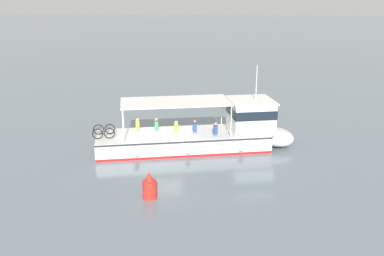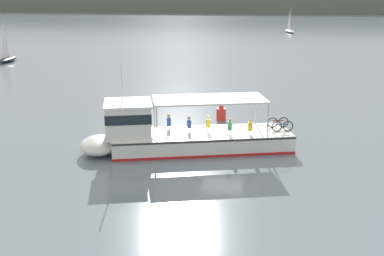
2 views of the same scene
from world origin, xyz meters
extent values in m
plane|color=slate|center=(0.00, 0.00, 0.00)|extent=(400.00, 400.00, 0.00)
cube|color=white|center=(-1.28, -0.49, 0.55)|extent=(11.26, 5.92, 1.10)
ellipsoid|color=white|center=(-7.26, -2.12, 0.55)|extent=(2.90, 3.42, 1.01)
cube|color=red|center=(-1.28, -0.49, 0.10)|extent=(11.27, 5.96, 0.16)
cube|color=#2D2D33|center=(-1.28, -0.49, 1.02)|extent=(11.28, 5.98, 0.10)
cube|color=white|center=(-5.52, -1.64, 2.05)|extent=(3.22, 3.31, 1.90)
cube|color=#19232D|center=(-5.52, -1.64, 2.38)|extent=(3.28, 3.38, 0.56)
cube|color=white|center=(-5.52, -1.64, 3.06)|extent=(3.42, 3.50, 0.12)
cube|color=white|center=(-0.84, -0.37, 3.15)|extent=(7.24, 4.60, 0.10)
cylinder|color=silver|center=(-3.62, -2.54, 2.10)|extent=(0.08, 0.08, 2.00)
cylinder|color=silver|center=(-4.33, 0.09, 2.10)|extent=(0.08, 0.08, 2.00)
cylinder|color=silver|center=(2.65, -0.83, 2.10)|extent=(0.08, 0.08, 2.00)
cylinder|color=silver|center=(1.94, 1.80, 2.10)|extent=(0.08, 0.08, 2.00)
cylinder|color=silver|center=(-5.81, -1.72, 4.22)|extent=(0.06, 0.06, 2.20)
sphere|color=white|center=(-5.02, 0.34, 0.50)|extent=(0.36, 0.36, 0.36)
sphere|color=white|center=(-1.84, 1.20, 0.50)|extent=(0.36, 0.36, 0.36)
sphere|color=white|center=(1.15, 2.02, 0.50)|extent=(0.36, 0.36, 0.36)
torus|color=black|center=(3.23, 0.27, 1.43)|extent=(0.65, 0.23, 0.66)
torus|color=black|center=(3.91, 0.46, 1.43)|extent=(0.65, 0.23, 0.66)
cylinder|color=#1E478C|center=(3.57, 0.37, 1.55)|extent=(0.69, 0.24, 0.06)
torus|color=black|center=(3.00, 1.14, 1.43)|extent=(0.65, 0.23, 0.66)
torus|color=black|center=(3.67, 1.33, 1.43)|extent=(0.65, 0.23, 0.66)
cylinder|color=maroon|center=(3.33, 1.23, 1.55)|extent=(0.69, 0.24, 0.06)
cube|color=yellow|center=(1.61, -0.40, 1.56)|extent=(0.30, 0.37, 0.52)
sphere|color=beige|center=(1.61, -0.40, 1.93)|extent=(0.20, 0.20, 0.20)
cube|color=#338C4C|center=(0.41, -0.46, 1.56)|extent=(0.30, 0.37, 0.52)
sphere|color=#9E7051|center=(0.41, -0.46, 1.93)|extent=(0.20, 0.20, 0.20)
cube|color=yellow|center=(-0.94, 0.00, 1.56)|extent=(0.30, 0.37, 0.52)
sphere|color=beige|center=(-0.94, 0.00, 1.93)|extent=(0.20, 0.20, 0.20)
cube|color=#2D4CA5|center=(-2.08, -0.33, 1.56)|extent=(0.30, 0.37, 0.52)
sphere|color=#9E7051|center=(-2.08, -0.33, 1.93)|extent=(0.20, 0.20, 0.20)
cube|color=#2D4CA5|center=(-3.40, 0.05, 1.56)|extent=(0.30, 0.37, 0.52)
sphere|color=tan|center=(-3.40, 0.05, 1.93)|extent=(0.20, 0.20, 0.20)
cylinder|color=red|center=(-0.65, 6.63, 0.45)|extent=(0.70, 0.70, 0.90)
cone|color=red|center=(-0.65, 6.63, 1.15)|extent=(0.42, 0.42, 0.50)
camera|label=1|loc=(-4.95, 25.55, 9.46)|focal=40.74mm
camera|label=2|loc=(2.01, -29.11, 9.65)|focal=46.34mm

